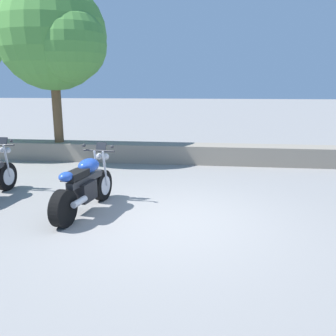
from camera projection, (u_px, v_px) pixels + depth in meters
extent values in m
plane|color=gray|center=(168.00, 221.00, 6.08)|extent=(120.00, 120.00, 0.00)
cube|color=gray|center=(188.00, 153.00, 10.66)|extent=(36.00, 0.80, 0.55)
cylinder|color=black|center=(6.00, 176.00, 7.81)|extent=(0.18, 0.63, 0.62)
cylinder|color=silver|center=(6.00, 176.00, 7.81)|extent=(0.18, 0.39, 0.38)
cylinder|color=#2D2D30|center=(0.00, 145.00, 7.57)|extent=(0.66, 0.08, 0.04)
sphere|color=silver|center=(2.00, 150.00, 7.75)|extent=(0.13, 0.13, 0.13)
sphere|color=silver|center=(8.00, 150.00, 7.72)|extent=(0.13, 0.13, 0.13)
cube|color=#26282D|center=(3.00, 141.00, 7.65)|extent=(0.21, 0.11, 0.18)
cylinder|color=silver|center=(7.00, 161.00, 7.67)|extent=(0.05, 0.17, 0.73)
sphere|color=#2D2D30|center=(11.00, 141.00, 7.46)|extent=(0.07, 0.07, 0.07)
cylinder|color=black|center=(102.00, 185.00, 7.12)|extent=(0.23, 0.63, 0.62)
cylinder|color=black|center=(63.00, 208.00, 5.77)|extent=(0.27, 0.64, 0.62)
cylinder|color=silver|center=(102.00, 185.00, 7.12)|extent=(0.22, 0.40, 0.38)
cube|color=black|center=(83.00, 191.00, 6.37)|extent=(0.39, 0.52, 0.34)
cube|color=#2D2D30|center=(85.00, 179.00, 6.42)|extent=(0.30, 1.11, 0.12)
ellipsoid|color=#2347A8|center=(89.00, 165.00, 6.51)|extent=(0.41, 0.56, 0.26)
cube|color=black|center=(75.00, 175.00, 6.08)|extent=(0.34, 0.59, 0.12)
ellipsoid|color=#2347A8|center=(66.00, 177.00, 5.79)|extent=(0.26, 0.31, 0.16)
cylinder|color=#2D2D30|center=(99.00, 151.00, 6.88)|extent=(0.66, 0.13, 0.04)
sphere|color=silver|center=(99.00, 156.00, 7.06)|extent=(0.13, 0.13, 0.13)
sphere|color=silver|center=(106.00, 157.00, 7.03)|extent=(0.13, 0.13, 0.13)
cube|color=#26282D|center=(101.00, 147.00, 6.96)|extent=(0.21, 0.12, 0.18)
cylinder|color=silver|center=(79.00, 202.00, 5.94)|extent=(0.17, 0.39, 0.11)
cylinder|color=silver|center=(97.00, 168.00, 7.02)|extent=(0.07, 0.17, 0.73)
cylinder|color=silver|center=(105.00, 169.00, 6.98)|extent=(0.07, 0.17, 0.73)
sphere|color=#2D2D30|center=(84.00, 145.00, 6.90)|extent=(0.07, 0.07, 0.07)
sphere|color=#2D2D30|center=(112.00, 147.00, 6.74)|extent=(0.07, 0.07, 0.07)
cylinder|color=brown|center=(57.00, 110.00, 10.82)|extent=(0.28, 0.28, 1.96)
sphere|color=#4C8E3D|center=(52.00, 35.00, 10.33)|extent=(3.18, 3.18, 3.18)
sphere|color=#4C8E3D|center=(70.00, 45.00, 9.85)|extent=(2.07, 2.07, 2.07)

